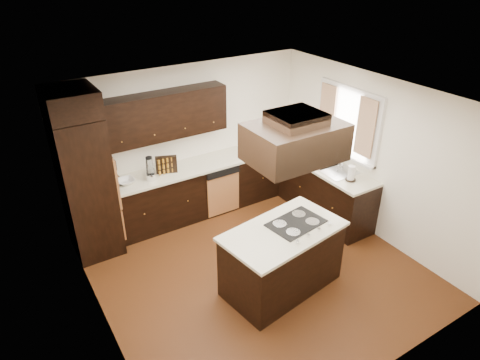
{
  "coord_description": "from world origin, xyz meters",
  "views": [
    {
      "loc": [
        -2.73,
        -3.93,
        4.04
      ],
      "look_at": [
        0.1,
        0.6,
        1.15
      ],
      "focal_mm": 32.0,
      "sensor_mm": 36.0,
      "label": 1
    }
  ],
  "objects_px": {
    "range_hood": "(295,142)",
    "spice_rack": "(166,165)",
    "oven_column": "(87,187)",
    "island": "(282,260)"
  },
  "relations": [
    {
      "from": "spice_rack",
      "to": "island",
      "type": "bearing_deg",
      "value": -53.95
    },
    {
      "from": "range_hood",
      "to": "spice_rack",
      "type": "xyz_separation_m",
      "value": [
        -0.62,
        2.34,
        -1.1
      ]
    },
    {
      "from": "range_hood",
      "to": "spice_rack",
      "type": "height_order",
      "value": "range_hood"
    },
    {
      "from": "range_hood",
      "to": "spice_rack",
      "type": "relative_size",
      "value": 3.16
    },
    {
      "from": "oven_column",
      "to": "island",
      "type": "distance_m",
      "value": 2.92
    },
    {
      "from": "oven_column",
      "to": "island",
      "type": "height_order",
      "value": "oven_column"
    },
    {
      "from": "island",
      "to": "range_hood",
      "type": "relative_size",
      "value": 1.44
    },
    {
      "from": "oven_column",
      "to": "range_hood",
      "type": "distance_m",
      "value": 3.13
    },
    {
      "from": "range_hood",
      "to": "island",
      "type": "bearing_deg",
      "value": 95.95
    },
    {
      "from": "oven_column",
      "to": "island",
      "type": "relative_size",
      "value": 1.4
    }
  ]
}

